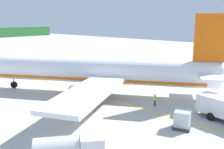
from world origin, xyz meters
TOP-DOWN VIEW (x-y plane):
  - airliner_foreground at (26.88, 21.23)m, footprint 31.94×37.66m
  - service_truck_fuel at (11.38, 8.62)m, footprint 5.38×4.82m
  - service_truck_baggage at (28.41, 2.92)m, footprint 3.53×6.38m
  - cargo_container_near at (18.50, 17.41)m, footprint 2.32×2.32m
  - cargo_container_mid at (23.48, 5.42)m, footprint 2.22×2.22m
  - crew_loader_left at (27.54, 11.32)m, footprint 0.47×0.50m
  - apron_guide_line at (25.53, 16.72)m, footprint 0.30×60.00m

SIDE VIEW (x-z plane):
  - apron_guide_line at x=25.53m, z-range 0.00..0.01m
  - cargo_container_near at x=18.50m, z-range -0.06..1.93m
  - crew_loader_left at x=27.54m, z-range 0.14..1.76m
  - cargo_container_mid at x=23.48m, z-range -0.06..1.97m
  - service_truck_fuel at x=11.38m, z-range 0.19..2.59m
  - service_truck_baggage at x=28.41m, z-range 0.18..2.80m
  - airliner_foreground at x=26.88m, z-range -2.56..9.34m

